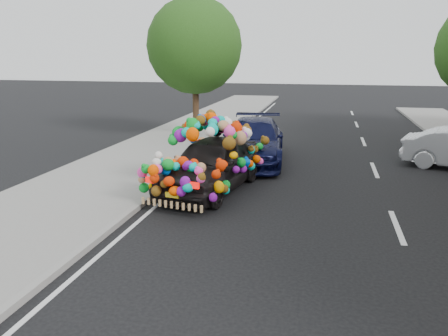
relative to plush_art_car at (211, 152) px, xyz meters
name	(u,v)px	position (x,y,z in m)	size (l,w,h in m)	color
ground	(235,214)	(1.03, -1.73, -1.08)	(100.00, 100.00, 0.00)	black
sidewalk	(71,198)	(-3.27, -1.73, -1.02)	(4.00, 60.00, 0.12)	gray
kerb	(142,203)	(-1.32, -1.73, -1.01)	(0.15, 60.00, 0.13)	gray
lane_markings	(397,227)	(4.63, -1.73, -1.07)	(6.00, 50.00, 0.01)	silver
tree_near_sidewalk	(195,46)	(-2.77, 7.77, 2.95)	(4.20, 4.20, 6.13)	#332114
plush_art_car	(211,152)	(0.00, 0.00, 0.00)	(2.82, 4.76, 2.11)	black
navy_sedan	(254,141)	(0.58, 3.61, -0.35)	(2.04, 5.03, 1.46)	black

